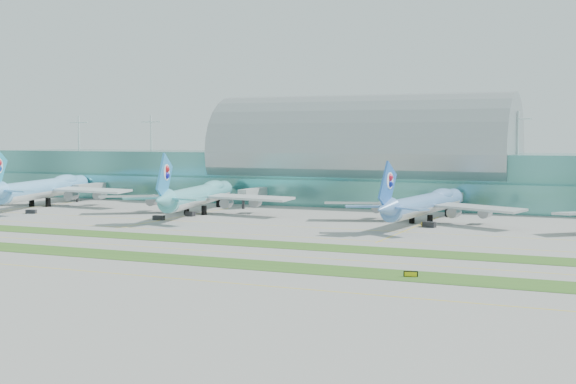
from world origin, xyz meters
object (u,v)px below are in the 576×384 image
at_px(airliner_a, 45,187).
at_px(airliner_c, 426,203).
at_px(taxiway_sign_east, 411,274).
at_px(airliner_b, 199,194).
at_px(terminal, 362,167).

bearing_deg(airliner_a, airliner_c, -15.67).
bearing_deg(taxiway_sign_east, airliner_a, 136.91).
xyz_separation_m(airliner_b, airliner_c, (78.55, 2.50, -0.51)).
bearing_deg(taxiway_sign_east, airliner_b, 123.55).
bearing_deg(terminal, airliner_a, -150.07).
relative_size(terminal, airliner_c, 4.69).
distance_m(airliner_a, airliner_b, 69.82).
relative_size(airliner_b, taxiway_sign_east, 28.55).
xyz_separation_m(airliner_a, airliner_b, (69.73, -3.58, -0.38)).
height_order(airliner_b, taxiway_sign_east, airliner_b).
xyz_separation_m(airliner_c, taxiway_sign_east, (20.70, -95.06, -5.58)).
relative_size(airliner_a, taxiway_sign_east, 29.95).
xyz_separation_m(airliner_b, taxiway_sign_east, (99.25, -92.56, -6.10)).
height_order(terminal, taxiway_sign_east, terminal).
bearing_deg(taxiway_sign_east, terminal, 98.03).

